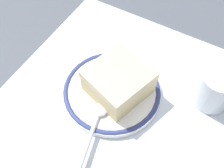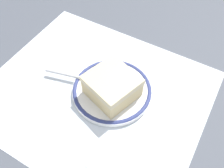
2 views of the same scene
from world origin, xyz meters
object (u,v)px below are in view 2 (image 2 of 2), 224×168
Objects in this scene: plate at (112,90)px; spoon at (83,79)px; cup at (104,165)px; cake_slice at (112,86)px; napkin at (35,107)px.

spoon is (-0.07, -0.01, 0.01)m from plate.
cup reaches higher than plate.
cake_slice is 0.17m from cup.
cake_slice reaches higher than spoon.
spoon is 0.22m from cup.
spoon is 0.13m from napkin.
napkin is (-0.13, -0.12, -0.01)m from plate.
cup is at bearing -64.60° from cake_slice.
cup is (0.07, -0.16, -0.01)m from cake_slice.
napkin is at bearing -139.87° from cake_slice.
plate is 2.47× the size of cup.
cake_slice reaches higher than napkin.
cake_slice is at bearing 1.89° from spoon.
cake_slice is 0.99× the size of napkin.
cup reaches higher than napkin.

